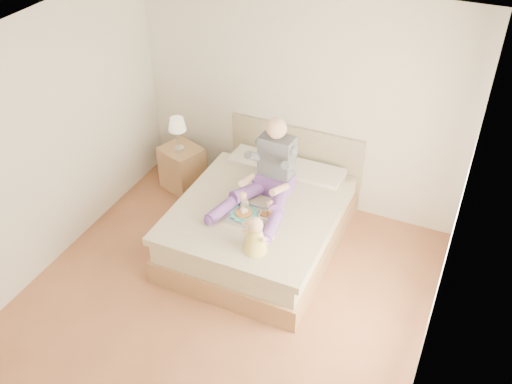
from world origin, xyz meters
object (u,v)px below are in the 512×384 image
at_px(adult, 269,176).
at_px(tray, 252,215).
at_px(baby, 256,237).
at_px(bed, 263,219).
at_px(nightstand, 183,168).

bearing_deg(adult, tray, -88.22).
distance_m(adult, baby, 0.90).
distance_m(bed, baby, 0.95).
relative_size(nightstand, adult, 0.53).
bearing_deg(bed, adult, 65.12).
xyz_separation_m(tray, baby, (0.24, -0.44, 0.13)).
relative_size(tray, baby, 1.19).
relative_size(adult, tray, 2.33).
xyz_separation_m(bed, baby, (0.27, -0.79, 0.46)).
bearing_deg(bed, baby, -71.44).
distance_m(nightstand, tray, 1.71).
distance_m(bed, tray, 0.48).
relative_size(adult, baby, 2.79).
relative_size(bed, adult, 1.95).
height_order(tray, baby, baby).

